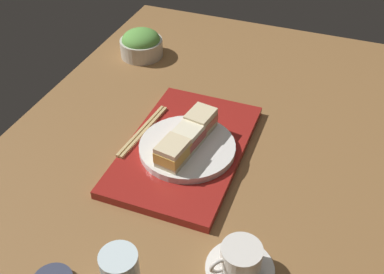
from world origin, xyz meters
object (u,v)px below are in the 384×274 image
(sandwich_middle, at_px, (187,137))
(sandwich_far, at_px, (173,153))
(coffee_cup, at_px, (240,260))
(sandwich_plate, at_px, (187,147))
(sandwich_near, at_px, (201,121))
(chopsticks_pair, at_px, (143,131))
(salad_bowl, at_px, (141,44))

(sandwich_middle, distance_m, sandwich_far, 0.07)
(sandwich_middle, bearing_deg, coffee_cup, 38.58)
(sandwich_plate, relative_size, sandwich_near, 2.82)
(chopsticks_pair, bearing_deg, sandwich_plate, 78.78)
(sandwich_near, relative_size, salad_bowl, 0.60)
(salad_bowl, relative_size, chopsticks_pair, 0.62)
(sandwich_far, distance_m, chopsticks_pair, 0.15)
(sandwich_plate, xyz_separation_m, chopsticks_pair, (-0.03, -0.13, -0.01))
(sandwich_near, height_order, sandwich_middle, sandwich_near)
(sandwich_plate, bearing_deg, coffee_cup, 38.58)
(salad_bowl, height_order, chopsticks_pair, salad_bowl)
(sandwich_middle, relative_size, sandwich_far, 1.04)
(sandwich_middle, relative_size, salad_bowl, 0.63)
(sandwich_plate, bearing_deg, chopsticks_pair, -101.22)
(sandwich_plate, bearing_deg, sandwich_near, 171.83)
(sandwich_near, xyz_separation_m, sandwich_middle, (0.06, -0.01, -0.00))
(sandwich_near, xyz_separation_m, coffee_cup, (0.32, 0.20, -0.04))
(sandwich_middle, height_order, salad_bowl, salad_bowl)
(chopsticks_pair, height_order, coffee_cup, coffee_cup)
(sandwich_plate, distance_m, sandwich_middle, 0.03)
(sandwich_plate, distance_m, sandwich_far, 0.07)
(sandwich_middle, distance_m, chopsticks_pair, 0.14)
(sandwich_plate, relative_size, sandwich_middle, 2.69)
(sandwich_near, bearing_deg, sandwich_far, -8.17)
(sandwich_near, distance_m, sandwich_far, 0.13)
(sandwich_plate, height_order, sandwich_middle, sandwich_middle)
(sandwich_near, relative_size, sandwich_middle, 0.95)
(sandwich_near, relative_size, chopsticks_pair, 0.37)
(salad_bowl, bearing_deg, sandwich_near, 43.78)
(sandwich_middle, relative_size, chopsticks_pair, 0.39)
(sandwich_plate, height_order, coffee_cup, coffee_cup)
(coffee_cup, bearing_deg, salad_bowl, -141.80)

